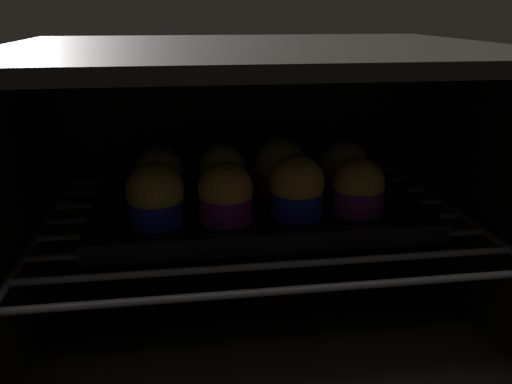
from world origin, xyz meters
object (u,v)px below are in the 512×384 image
at_px(muffin_row1_col2, 280,169).
at_px(muffin_row0_col3, 358,189).
at_px(baking_tray, 256,209).
at_px(muffin_row0_col0, 155,197).
at_px(muffin_row0_col1, 226,195).
at_px(muffin_row1_col3, 343,170).
at_px(muffin_row1_col1, 222,173).
at_px(muffin_row1_col0, 159,176).
at_px(muffin_row0_col2, 297,189).

bearing_deg(muffin_row1_col2, muffin_row0_col3, -42.25).
bearing_deg(muffin_row1_col2, baking_tray, -135.09).
height_order(muffin_row0_col0, muffin_row0_col3, muffin_row0_col0).
height_order(muffin_row0_col1, muffin_row1_col2, muffin_row1_col2).
bearing_deg(muffin_row0_col1, baking_tray, 45.51).
bearing_deg(muffin_row1_col3, baking_tray, -163.45).
bearing_deg(muffin_row1_col1, baking_tray, -47.97).
bearing_deg(muffin_row0_col1, muffin_row1_col1, 87.64).
height_order(muffin_row0_col1, muffin_row1_col0, same).
relative_size(muffin_row0_col2, muffin_row1_col1, 1.06).
height_order(muffin_row1_col0, muffin_row1_col2, muffin_row1_col2).
bearing_deg(muffin_row0_col0, muffin_row1_col2, 26.02).
height_order(muffin_row0_col2, muffin_row1_col3, muffin_row0_col2).
bearing_deg(muffin_row1_col3, muffin_row0_col2, -136.51).
distance_m(muffin_row0_col2, muffin_row1_col1, 0.12).
distance_m(muffin_row0_col2, muffin_row1_col2, 0.08).
relative_size(muffin_row0_col0, muffin_row1_col1, 1.04).
relative_size(muffin_row0_col0, muffin_row1_col2, 0.94).
bearing_deg(baking_tray, muffin_row0_col0, -161.58).
bearing_deg(baking_tray, muffin_row1_col1, 132.03).
height_order(muffin_row0_col2, muffin_row1_col0, muffin_row0_col2).
relative_size(muffin_row1_col0, muffin_row1_col1, 1.02).
xyz_separation_m(muffin_row1_col0, muffin_row1_col2, (0.16, -0.01, 0.00)).
bearing_deg(muffin_row1_col0, muffin_row1_col1, -0.15).
distance_m(muffin_row0_col3, muffin_row1_col0, 0.26).
height_order(baking_tray, muffin_row1_col3, muffin_row1_col3).
bearing_deg(muffin_row0_col1, muffin_row1_col0, 132.58).
relative_size(muffin_row0_col2, muffin_row1_col2, 0.96).
bearing_deg(muffin_row1_col1, muffin_row1_col0, 179.85).
xyz_separation_m(muffin_row0_col0, muffin_row0_col2, (0.17, 0.00, 0.00)).
bearing_deg(muffin_row1_col3, muffin_row0_col1, -154.43).
height_order(baking_tray, muffin_row1_col2, muffin_row1_col2).
xyz_separation_m(muffin_row0_col2, muffin_row1_col1, (-0.08, 0.08, -0.00)).
xyz_separation_m(muffin_row0_col1, muffin_row1_col2, (0.08, 0.08, 0.00)).
bearing_deg(muffin_row1_col0, muffin_row1_col3, -1.35).
xyz_separation_m(muffin_row0_col0, muffin_row1_col0, (0.00, 0.09, -0.00)).
relative_size(muffin_row0_col3, muffin_row1_col1, 0.96).
distance_m(muffin_row0_col1, muffin_row0_col2, 0.09).
height_order(baking_tray, muffin_row1_col1, muffin_row1_col1).
relative_size(muffin_row0_col2, muffin_row1_col3, 1.07).
xyz_separation_m(muffin_row0_col0, muffin_row0_col1, (0.08, -0.00, -0.00)).
height_order(muffin_row0_col3, muffin_row1_col0, muffin_row1_col0).
xyz_separation_m(muffin_row0_col3, muffin_row1_col1, (-0.16, 0.08, 0.00)).
distance_m(muffin_row1_col0, muffin_row1_col3, 0.25).
relative_size(muffin_row0_col3, muffin_row1_col0, 0.94).
xyz_separation_m(muffin_row0_col0, muffin_row1_col2, (0.16, 0.08, 0.00)).
xyz_separation_m(muffin_row0_col0, muffin_row0_col3, (0.25, 0.00, -0.00)).
xyz_separation_m(muffin_row0_col2, muffin_row1_col2, (-0.01, 0.08, 0.00)).
relative_size(muffin_row0_col1, muffin_row0_col2, 0.95).
bearing_deg(muffin_row0_col0, baking_tray, 18.42).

